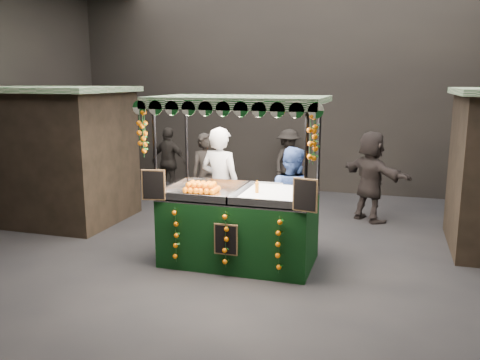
% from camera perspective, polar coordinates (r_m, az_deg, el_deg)
% --- Properties ---
extents(ground, '(12.00, 12.00, 0.00)m').
position_cam_1_polar(ground, '(7.93, 1.44, -8.75)').
color(ground, black).
rests_on(ground, ground).
extents(market_hall, '(12.10, 10.10, 5.05)m').
position_cam_1_polar(market_hall, '(7.47, 1.58, 16.39)').
color(market_hall, black).
rests_on(market_hall, ground).
extents(neighbour_stall_left, '(3.00, 2.20, 2.60)m').
position_cam_1_polar(neighbour_stall_left, '(10.47, -20.84, 2.84)').
color(neighbour_stall_left, black).
rests_on(neighbour_stall_left, ground).
extents(juice_stall, '(2.58, 1.52, 2.50)m').
position_cam_1_polar(juice_stall, '(7.45, -0.05, -3.84)').
color(juice_stall, black).
rests_on(juice_stall, ground).
extents(vendor_grey, '(0.80, 0.61, 1.97)m').
position_cam_1_polar(vendor_grey, '(8.34, -2.26, -0.68)').
color(vendor_grey, gray).
rests_on(vendor_grey, ground).
extents(vendor_blue, '(0.96, 0.83, 1.69)m').
position_cam_1_polar(vendor_blue, '(8.10, 5.84, -2.12)').
color(vendor_blue, navy).
rests_on(vendor_blue, ground).
extents(shopper_0, '(0.74, 0.67, 1.70)m').
position_cam_1_polar(shopper_0, '(9.92, -3.83, 0.46)').
color(shopper_0, black).
rests_on(shopper_0, ground).
extents(shopper_2, '(1.02, 0.57, 1.64)m').
position_cam_1_polar(shopper_2, '(11.92, -8.10, 2.06)').
color(shopper_2, '#282421').
rests_on(shopper_2, ground).
extents(shopper_3, '(0.90, 1.16, 1.58)m').
position_cam_1_polar(shopper_3, '(12.06, 5.52, 2.08)').
color(shopper_3, black).
rests_on(shopper_3, ground).
extents(shopper_4, '(0.89, 0.59, 1.80)m').
position_cam_1_polar(shopper_4, '(12.69, -13.84, 2.78)').
color(shopper_4, black).
rests_on(shopper_4, ground).
extents(shopper_5, '(1.58, 1.48, 1.77)m').
position_cam_1_polar(shopper_5, '(10.01, 14.72, 0.40)').
color(shopper_5, '#2D2624').
rests_on(shopper_5, ground).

